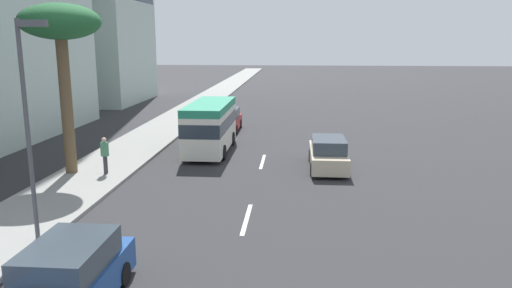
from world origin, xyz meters
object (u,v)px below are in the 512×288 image
(street_lamp, at_px, (29,108))
(car_third, at_px, (328,154))
(palm_tree, at_px, (60,28))
(minibus_lead, at_px, (210,125))
(car_second, at_px, (227,120))
(pedestrian_near_lamp, at_px, (105,154))
(car_fourth, at_px, (67,281))

(street_lamp, bearing_deg, car_third, -43.66)
(palm_tree, height_order, street_lamp, palm_tree)
(palm_tree, xyz_separation_m, street_lamp, (-8.00, -2.68, -2.56))
(minibus_lead, distance_m, car_second, 7.08)
(street_lamp, bearing_deg, pedestrian_near_lamp, 6.69)
(car_third, relative_size, palm_tree, 0.60)
(car_third, height_order, palm_tree, palm_tree)
(car_second, distance_m, street_lamp, 21.24)
(pedestrian_near_lamp, relative_size, street_lamp, 0.26)
(minibus_lead, bearing_deg, car_fourth, -1.41)
(minibus_lead, relative_size, car_second, 1.56)
(minibus_lead, height_order, palm_tree, palm_tree)
(car_second, xyz_separation_m, car_fourth, (-24.59, 0.41, 0.03))
(minibus_lead, height_order, street_lamp, street_lamp)
(pedestrian_near_lamp, bearing_deg, car_fourth, 116.79)
(car_fourth, distance_m, pedestrian_near_lamp, 12.38)
(minibus_lead, xyz_separation_m, palm_tree, (-5.65, 5.87, 5.38))
(car_second, relative_size, street_lamp, 0.62)
(car_third, height_order, pedestrian_near_lamp, pedestrian_near_lamp)
(street_lamp, bearing_deg, minibus_lead, -13.15)
(car_fourth, distance_m, palm_tree, 14.47)
(car_second, bearing_deg, car_third, 32.84)
(minibus_lead, height_order, car_third, minibus_lead)
(car_second, height_order, street_lamp, street_lamp)
(car_second, height_order, palm_tree, palm_tree)
(car_fourth, bearing_deg, palm_tree, -155.44)
(minibus_lead, xyz_separation_m, car_third, (-3.33, -6.66, -0.84))
(minibus_lead, xyz_separation_m, street_lamp, (-13.65, 3.19, 2.81))
(car_second, bearing_deg, pedestrian_near_lamp, -17.76)
(minibus_lead, height_order, car_fourth, minibus_lead)
(car_second, height_order, car_fourth, car_fourth)
(car_second, height_order, car_third, car_second)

